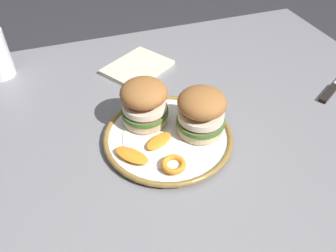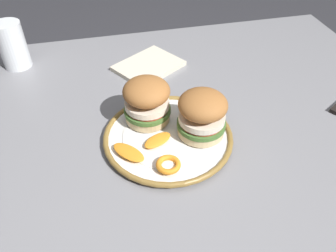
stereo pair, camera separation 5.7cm
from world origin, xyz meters
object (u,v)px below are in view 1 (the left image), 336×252
dining_table (192,158)px  sandwich_half_left (144,102)px  sandwich_half_right (201,111)px  dinner_plate (168,137)px

dining_table → sandwich_half_left: size_ratio=8.19×
sandwich_half_right → dining_table: bearing=87.3°
sandwich_half_right → dinner_plate: bearing=172.1°
dinner_plate → sandwich_half_right: sandwich_half_right is taller
sandwich_half_left → sandwich_half_right: size_ratio=0.99×
dinner_plate → sandwich_half_left: sandwich_half_left is taller
dining_table → sandwich_half_right: size_ratio=8.09×
dinner_plate → sandwich_half_right: bearing=-7.9°
dinner_plate → sandwich_half_right: 0.09m
dinner_plate → sandwich_half_left: size_ratio=1.98×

